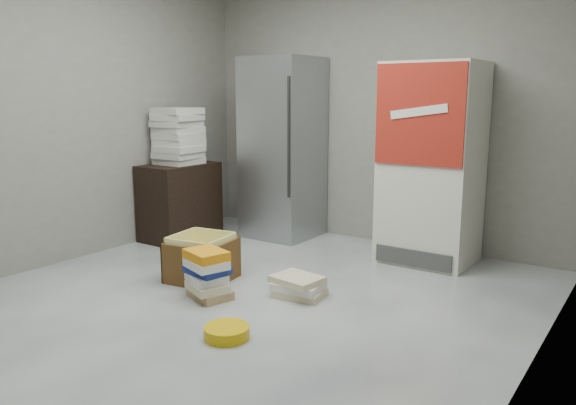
% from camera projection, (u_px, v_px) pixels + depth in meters
% --- Properties ---
extents(ground, '(5.00, 5.00, 0.00)m').
position_uv_depth(ground, '(214.00, 314.00, 3.95)').
color(ground, silver).
rests_on(ground, ground).
extents(room_shell, '(4.04, 5.04, 2.82)m').
position_uv_depth(room_shell, '(207.00, 50.00, 3.60)').
color(room_shell, gray).
rests_on(room_shell, ground).
extents(steel_fridge, '(0.70, 0.72, 1.90)m').
position_uv_depth(steel_fridge, '(283.00, 149.00, 5.99)').
color(steel_fridge, '#9DA0A5').
rests_on(steel_fridge, ground).
extents(coke_cooler, '(0.80, 0.73, 1.80)m').
position_uv_depth(coke_cooler, '(432.00, 163.00, 5.07)').
color(coke_cooler, silver).
rests_on(coke_cooler, ground).
extents(wood_shelf, '(0.50, 0.80, 0.80)m').
position_uv_depth(wood_shelf, '(180.00, 201.00, 5.97)').
color(wood_shelf, black).
rests_on(wood_shelf, ground).
extents(supply_box_stack, '(0.45, 0.45, 0.58)m').
position_uv_depth(supply_box_stack, '(178.00, 136.00, 5.83)').
color(supply_box_stack, silver).
rests_on(supply_box_stack, wood_shelf).
extents(phonebook_stack_main, '(0.40, 0.37, 0.38)m').
position_uv_depth(phonebook_stack_main, '(207.00, 274.00, 4.21)').
color(phonebook_stack_main, tan).
rests_on(phonebook_stack_main, ground).
extents(phonebook_stack_side, '(0.41, 0.35, 0.16)m').
position_uv_depth(phonebook_stack_side, '(299.00, 286.00, 4.28)').
color(phonebook_stack_side, beige).
rests_on(phonebook_stack_side, ground).
extents(cardboard_box, '(0.54, 0.54, 0.38)m').
position_uv_depth(cardboard_box, '(202.00, 261.00, 4.65)').
color(cardboard_box, yellow).
rests_on(cardboard_box, ground).
extents(bucket_lid, '(0.38, 0.38, 0.08)m').
position_uv_depth(bucket_lid, '(227.00, 332.00, 3.55)').
color(bucket_lid, '#DEAE09').
rests_on(bucket_lid, ground).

